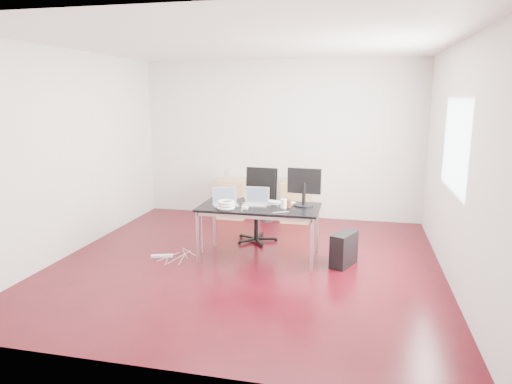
% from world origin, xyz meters
% --- Properties ---
extents(room_shell, '(5.00, 5.00, 5.00)m').
position_xyz_m(room_shell, '(0.04, 0.00, 1.40)').
color(room_shell, '#39060E').
rests_on(room_shell, ground).
extents(desk, '(1.60, 0.80, 0.73)m').
position_xyz_m(desk, '(0.12, 0.22, 0.68)').
color(desk, black).
rests_on(desk, ground).
extents(office_chair, '(0.53, 0.55, 1.08)m').
position_xyz_m(office_chair, '(-0.07, 1.01, 0.61)').
color(office_chair, black).
rests_on(office_chair, ground).
extents(filing_cabinet_left, '(0.50, 0.50, 0.70)m').
position_xyz_m(filing_cabinet_left, '(-0.81, 2.23, 0.35)').
color(filing_cabinet_left, tan).
rests_on(filing_cabinet_left, ground).
extents(filing_cabinet_right, '(0.50, 0.50, 0.70)m').
position_xyz_m(filing_cabinet_right, '(0.35, 2.23, 0.35)').
color(filing_cabinet_right, tan).
rests_on(filing_cabinet_right, ground).
extents(pc_tower, '(0.36, 0.49, 0.44)m').
position_xyz_m(pc_tower, '(1.26, 0.19, 0.22)').
color(pc_tower, black).
rests_on(pc_tower, ground).
extents(wastebasket, '(0.30, 0.30, 0.28)m').
position_xyz_m(wastebasket, '(-0.15, 2.10, 0.14)').
color(wastebasket, black).
rests_on(wastebasket, ground).
extents(power_strip, '(0.30, 0.15, 0.04)m').
position_xyz_m(power_strip, '(-1.19, -0.05, 0.02)').
color(power_strip, white).
rests_on(power_strip, ground).
extents(laptop_left, '(0.41, 0.38, 0.23)m').
position_xyz_m(laptop_left, '(-0.34, 0.18, 0.79)').
color(laptop_left, silver).
rests_on(laptop_left, desk).
extents(laptop_right, '(0.33, 0.26, 0.23)m').
position_xyz_m(laptop_right, '(0.06, 0.28, 0.79)').
color(laptop_right, silver).
rests_on(laptop_right, desk).
extents(monitor, '(0.45, 0.26, 0.51)m').
position_xyz_m(monitor, '(0.70, 0.38, 1.01)').
color(monitor, black).
rests_on(monitor, desk).
extents(keyboard, '(0.46, 0.20, 0.02)m').
position_xyz_m(keyboard, '(0.35, 0.45, 0.74)').
color(keyboard, white).
rests_on(keyboard, desk).
extents(cup_white, '(0.09, 0.09, 0.12)m').
position_xyz_m(cup_white, '(0.45, 0.19, 0.79)').
color(cup_white, white).
rests_on(cup_white, desk).
extents(cup_brown, '(0.09, 0.09, 0.10)m').
position_xyz_m(cup_brown, '(0.51, 0.25, 0.78)').
color(cup_brown, brown).
rests_on(cup_brown, desk).
extents(cable_coil, '(0.24, 0.24, 0.11)m').
position_xyz_m(cable_coil, '(-0.27, -0.02, 0.78)').
color(cable_coil, white).
rests_on(cable_coil, desk).
extents(power_adapter, '(0.08, 0.08, 0.03)m').
position_xyz_m(power_adapter, '(-0.03, 0.04, 0.74)').
color(power_adapter, white).
rests_on(power_adapter, desk).
extents(speaker, '(0.10, 0.09, 0.18)m').
position_xyz_m(speaker, '(-0.90, 2.15, 0.79)').
color(speaker, '#9E9E9E').
rests_on(speaker, filing_cabinet_left).
extents(navy_garment, '(0.31, 0.26, 0.09)m').
position_xyz_m(navy_garment, '(0.38, 2.21, 0.74)').
color(navy_garment, black).
rests_on(navy_garment, filing_cabinet_right).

